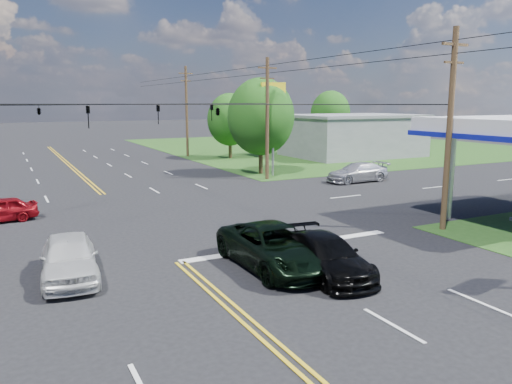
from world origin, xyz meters
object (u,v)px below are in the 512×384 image
tree_right_b (230,120)px  tree_right_a (261,117)px  suv_black (326,256)px  pole_right_far (187,110)px  pole_ne (267,117)px  pickup_dkgreen (275,247)px  pickup_white (69,257)px  pole_se (449,128)px  tree_far_r (330,114)px  retail_ne (352,137)px

tree_right_b → tree_right_a: bearing=-101.8°
suv_black → pole_right_far: bearing=84.0°
pole_ne → pickup_dkgreen: 22.05m
pole_right_far → pickup_white: (-17.00, -36.00, -4.38)m
pole_ne → tree_right_a: (1.00, 3.00, -0.05)m
pickup_white → suv_black: bearing=-18.8°
tree_right_a → tree_right_b: bearing=78.2°
pickup_white → pole_ne: bearing=50.5°
tree_right_a → pickup_dkgreen: (-11.00, -22.22, -4.06)m
pole_se → suv_black: bearing=-162.8°
pole_ne → suv_black: bearing=-112.9°
tree_far_r → pole_ne: bearing=-135.0°
retail_ne → tree_right_a: 18.09m
retail_ne → pole_ne: 20.43m
pole_se → tree_far_r: (21.00, 39.00, -0.37)m
pole_right_far → pole_se: bearing=-90.0°
tree_right_a → pickup_white: tree_right_a is taller
pole_se → pickup_white: (-17.00, 1.00, -4.13)m
retail_ne → tree_right_a: tree_right_a is taller
retail_ne → suv_black: retail_ne is taller
pole_right_far → tree_right_b: 5.40m
tree_right_a → retail_ne: bearing=26.6°
pole_right_far → tree_right_a: (1.00, -16.00, -0.30)m
pole_ne → tree_right_a: bearing=71.6°
pole_se → pickup_dkgreen: bearing=-173.1°
retail_ne → suv_black: size_ratio=2.87×
pole_right_far → pickup_dkgreen: bearing=-104.7°
pickup_white → tree_right_a: bearing=53.5°
pickup_dkgreen → suv_black: pickup_dkgreen is taller
tree_right_a → tree_far_r: (20.00, 18.00, -0.33)m
retail_ne → pole_right_far: pole_right_far is taller
pole_right_far → pickup_dkgreen: pole_right_far is taller
pole_se → pole_right_far: (0.00, 37.00, 0.25)m
pole_right_far → tree_right_b: (3.50, -4.00, -0.95)m
tree_right_b → pole_right_far: bearing=131.2°
pole_right_far → pickup_dkgreen: 39.74m
pole_se → suv_black: 10.10m
tree_far_r → pickup_white: size_ratio=1.66×
tree_right_a → pickup_white: (-18.00, -20.00, -4.08)m
tree_right_b → tree_far_r: 18.50m
pole_se → tree_right_b: pole_se is taller
tree_far_r → suv_black: tree_far_r is taller
pole_right_far → pickup_white: pole_right_far is taller
pole_se → pickup_white: pole_se is taller
pole_ne → tree_far_r: size_ratio=1.25×
tree_right_a → pole_ne: bearing=-108.4°
pole_ne → tree_far_r: pole_ne is taller
tree_far_r → pickup_dkgreen: 50.91m
tree_right_b → pickup_white: size_ratio=1.54×
pole_se → suv_black: size_ratio=1.95×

